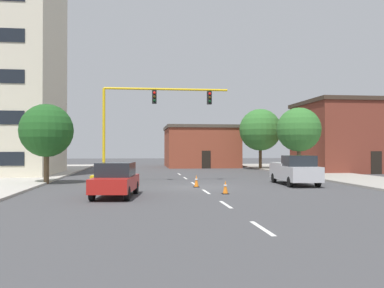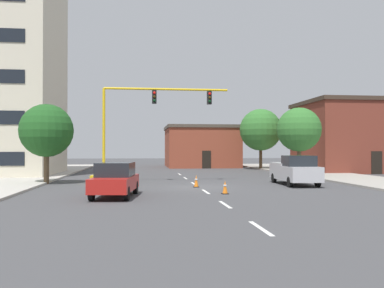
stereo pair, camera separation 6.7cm
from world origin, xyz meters
TOP-DOWN VIEW (x-y plane):
  - ground_plane at (0.00, 0.00)m, footprint 160.00×160.00m
  - sidewalk_left at (-13.08, 8.00)m, footprint 6.00×56.00m
  - sidewalk_right at (13.08, 8.00)m, footprint 6.00×56.00m
  - lane_stripe_seg_0 at (0.00, -14.00)m, footprint 0.16×2.40m
  - lane_stripe_seg_1 at (0.00, -8.50)m, footprint 0.16×2.40m
  - lane_stripe_seg_2 at (0.00, -3.00)m, footprint 0.16×2.40m
  - lane_stripe_seg_3 at (0.00, 2.50)m, footprint 0.16×2.40m
  - lane_stripe_seg_4 at (0.00, 8.00)m, footprint 0.16×2.40m
  - lane_stripe_seg_5 at (0.00, 13.50)m, footprint 0.16×2.40m
  - building_brick_center at (4.36, 29.60)m, footprint 9.46×10.25m
  - building_row_right at (18.68, 15.84)m, footprint 10.56×9.68m
  - traffic_signal_gantry at (-4.98, 3.85)m, footprint 9.85×1.20m
  - tree_right_mid at (10.23, 9.18)m, footprint 3.90×3.90m
  - tree_left_near at (-10.14, 3.46)m, footprint 3.67×3.67m
  - tree_right_far at (10.26, 21.32)m, footprint 4.89×4.89m
  - pickup_truck_silver at (6.64, 0.73)m, footprint 2.21×5.48m
  - sedan_red_near_left at (-4.94, -4.98)m, footprint 2.37×4.69m
  - traffic_cone_roadside_a at (-0.18, -0.18)m, footprint 0.36×0.36m
  - traffic_cone_roadside_b at (0.84, -4.32)m, footprint 0.36×0.36m

SIDE VIEW (x-z plane):
  - ground_plane at x=0.00m, z-range 0.00..0.00m
  - lane_stripe_seg_0 at x=0.00m, z-range 0.00..0.01m
  - lane_stripe_seg_1 at x=0.00m, z-range 0.00..0.01m
  - lane_stripe_seg_2 at x=0.00m, z-range 0.00..0.01m
  - lane_stripe_seg_3 at x=0.00m, z-range 0.00..0.01m
  - lane_stripe_seg_4 at x=0.00m, z-range 0.00..0.01m
  - lane_stripe_seg_5 at x=0.00m, z-range 0.00..0.01m
  - sidewalk_left at x=-13.08m, z-range 0.00..0.14m
  - sidewalk_right at x=13.08m, z-range 0.00..0.14m
  - traffic_cone_roadside_b at x=0.84m, z-range -0.01..0.72m
  - traffic_cone_roadside_a at x=-0.18m, z-range -0.01..0.78m
  - sedan_red_near_left at x=-4.94m, z-range 0.02..1.76m
  - pickup_truck_silver at x=6.64m, z-range -0.02..1.97m
  - traffic_signal_gantry at x=-4.98m, z-range -1.12..5.71m
  - building_brick_center at x=4.36m, z-range 0.01..5.47m
  - tree_left_near at x=-10.14m, z-range 0.92..6.45m
  - building_row_right at x=18.68m, z-range 0.01..7.51m
  - tree_right_mid at x=10.23m, z-range 1.08..7.16m
  - tree_right_far at x=10.26m, z-range 1.09..8.20m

